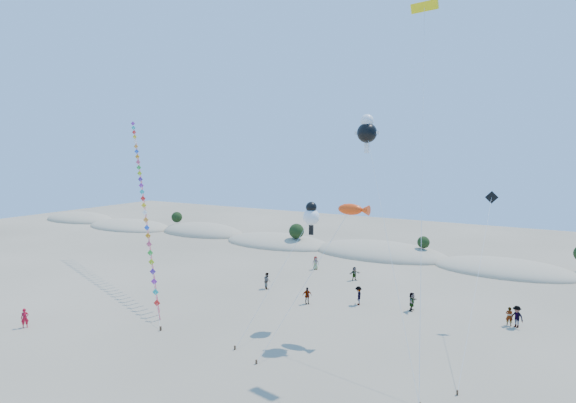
{
  "coord_description": "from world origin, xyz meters",
  "views": [
    {
      "loc": [
        21.72,
        -17.39,
        14.39
      ],
      "look_at": [
        3.57,
        14.0,
        10.46
      ],
      "focal_mm": 30.0,
      "sensor_mm": 36.0,
      "label": 1
    }
  ],
  "objects_px": {
    "kite_train": "(142,194)",
    "flyer_foreground": "(25,318)",
    "parafoil_kite": "(424,17)",
    "fish_kite": "(353,210)"
  },
  "relations": [
    {
      "from": "kite_train",
      "to": "flyer_foreground",
      "type": "bearing_deg",
      "value": -78.66
    },
    {
      "from": "parafoil_kite",
      "to": "fish_kite",
      "type": "bearing_deg",
      "value": 178.33
    },
    {
      "from": "fish_kite",
      "to": "flyer_foreground",
      "type": "bearing_deg",
      "value": -152.2
    },
    {
      "from": "parafoil_kite",
      "to": "flyer_foreground",
      "type": "bearing_deg",
      "value": -156.82
    },
    {
      "from": "kite_train",
      "to": "flyer_foreground",
      "type": "xyz_separation_m",
      "value": [
        3.18,
        -15.87,
        -8.72
      ]
    },
    {
      "from": "kite_train",
      "to": "parafoil_kite",
      "type": "bearing_deg",
      "value": -6.71
    },
    {
      "from": "kite_train",
      "to": "fish_kite",
      "type": "distance_m",
      "value": 26.76
    },
    {
      "from": "kite_train",
      "to": "fish_kite",
      "type": "xyz_separation_m",
      "value": [
        26.52,
        -3.57,
        0.25
      ]
    },
    {
      "from": "fish_kite",
      "to": "flyer_foreground",
      "type": "distance_m",
      "value": 27.86
    },
    {
      "from": "parafoil_kite",
      "to": "flyer_foreground",
      "type": "height_order",
      "value": "parafoil_kite"
    }
  ]
}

